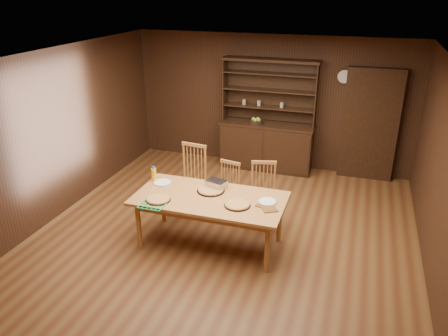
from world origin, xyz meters
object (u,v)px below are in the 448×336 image
(chair_center, at_px, (228,188))
(juice_bottle, at_px, (154,174))
(chair_right, at_px, (263,191))
(china_hutch, at_px, (267,140))
(dining_table, at_px, (210,202))
(chair_left, at_px, (192,176))

(chair_center, relative_size, juice_bottle, 3.92)
(chair_right, height_order, juice_bottle, chair_right)
(chair_center, xyz_separation_m, juice_bottle, (-0.95, -0.65, 0.38))
(juice_bottle, bearing_deg, chair_right, 22.00)
(china_hutch, distance_m, dining_table, 3.00)
(china_hutch, distance_m, chair_center, 2.11)
(china_hutch, bearing_deg, dining_table, -92.46)
(chair_left, bearing_deg, chair_right, 4.75)
(chair_left, distance_m, chair_right, 1.20)
(china_hutch, xyz_separation_m, dining_table, (-0.13, -3.00, 0.08))
(chair_center, bearing_deg, juice_bottle, -133.59)
(juice_bottle, bearing_deg, china_hutch, 68.17)
(chair_left, bearing_deg, juice_bottle, -109.66)
(chair_center, bearing_deg, dining_table, -76.42)
(chair_left, relative_size, chair_center, 1.23)
(china_hutch, xyz_separation_m, juice_bottle, (-1.10, -2.75, 0.26))
(chair_left, distance_m, juice_bottle, 0.79)
(chair_right, bearing_deg, chair_center, 162.34)
(china_hutch, bearing_deg, chair_left, -110.22)
(dining_table, xyz_separation_m, chair_right, (0.56, 0.87, -0.16))
(dining_table, height_order, juice_bottle, juice_bottle)
(juice_bottle, bearing_deg, dining_table, -14.63)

